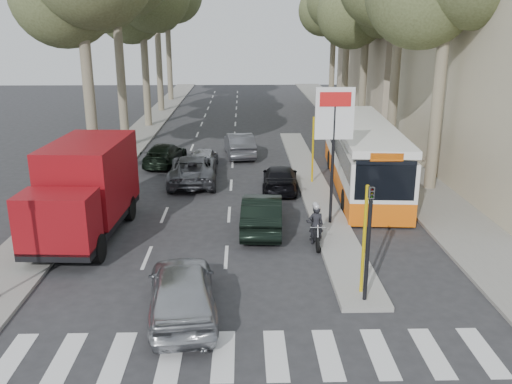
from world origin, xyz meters
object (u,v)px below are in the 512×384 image
silver_hatchback (182,290)px  motorcycle (315,225)px  red_truck (85,189)px  dark_hatchback (262,213)px  city_bus (362,154)px

silver_hatchback → motorcycle: size_ratio=2.41×
motorcycle → red_truck: bearing=174.6°
dark_hatchback → city_bus: 8.04m
silver_hatchback → motorcycle: bearing=-137.4°
dark_hatchback → city_bus: bearing=-127.7°
dark_hatchback → city_bus: (5.24, 6.02, 0.97)m
silver_hatchback → city_bus: bearing=-128.5°
silver_hatchback → dark_hatchback: bearing=-117.6°
silver_hatchback → dark_hatchback: silver_hatchback is taller
red_truck → silver_hatchback: bearing=-52.3°
silver_hatchback → city_bus: (7.70, 12.64, 0.92)m
silver_hatchback → motorcycle: (4.41, 5.20, -0.05)m
silver_hatchback → red_truck: (-4.28, 6.20, 1.12)m
red_truck → city_bus: size_ratio=0.55×
red_truck → motorcycle: 8.83m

